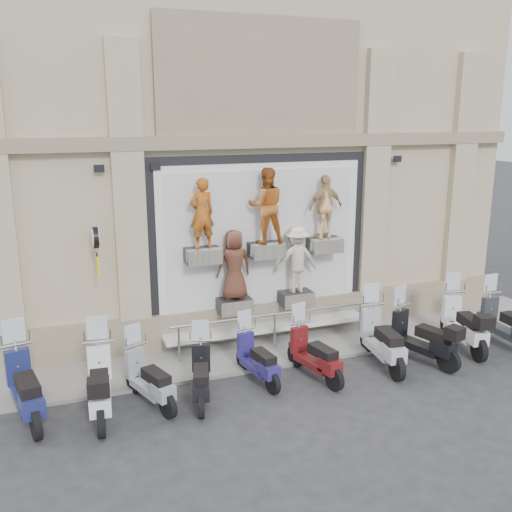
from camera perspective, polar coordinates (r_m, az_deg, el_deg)
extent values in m
plane|color=#2A2A2C|center=(12.13, 5.49, -12.89)|extent=(90.00, 90.00, 0.00)
cube|color=gray|center=(13.85, 1.70, -9.07)|extent=(16.00, 2.20, 0.08)
cube|color=black|center=(13.88, 0.45, 1.25)|extent=(5.60, 0.10, 4.30)
cube|color=white|center=(13.82, 0.54, 1.20)|extent=(5.10, 0.06, 3.90)
cube|color=white|center=(13.79, 0.60, 1.16)|extent=(4.70, 0.04, 3.60)
cube|color=white|center=(14.09, 1.03, -6.97)|extent=(5.10, 0.75, 0.10)
cube|color=#28282B|center=(13.09, -5.34, 0.06)|extent=(0.80, 0.50, 0.35)
imported|color=#C5611A|center=(12.89, -5.43, 4.27)|extent=(0.64, 0.47, 1.60)
cube|color=#28282B|center=(13.56, 1.00, 0.61)|extent=(0.80, 0.50, 0.35)
imported|color=#9F561F|center=(13.35, 1.02, 5.05)|extent=(0.96, 0.80, 1.78)
cube|color=#28282B|center=(14.18, 6.86, 1.11)|extent=(0.80, 0.50, 0.35)
imported|color=#E3B97C|center=(13.99, 6.97, 4.92)|extent=(0.95, 0.48, 1.55)
cube|color=#28282B|center=(13.67, -2.16, -4.97)|extent=(0.80, 0.50, 0.35)
imported|color=brown|center=(13.37, -2.20, -0.88)|extent=(0.83, 0.55, 1.67)
cube|color=#28282B|center=(14.22, 4.00, -4.23)|extent=(0.80, 0.50, 0.35)
imported|color=beige|center=(13.93, 4.07, -0.33)|extent=(1.11, 0.70, 1.65)
cube|color=black|center=(12.71, -15.85, 2.03)|extent=(0.06, 0.56, 0.06)
cylinder|color=black|center=(12.44, -15.74, 1.79)|extent=(0.10, 0.46, 0.46)
cube|color=yellow|center=(12.58, -15.56, -0.88)|extent=(0.04, 0.50, 0.38)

